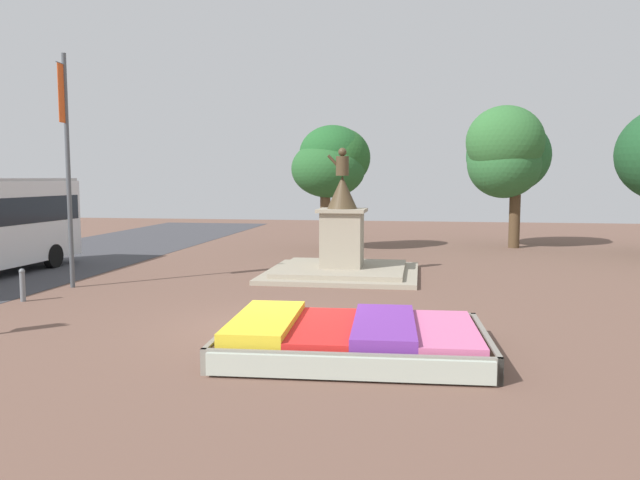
{
  "coord_description": "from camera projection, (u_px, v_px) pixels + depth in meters",
  "views": [
    {
      "loc": [
        3.22,
        -13.62,
        3.39
      ],
      "look_at": [
        0.54,
        2.95,
        1.71
      ],
      "focal_mm": 35.0,
      "sensor_mm": 36.0,
      "label": 1
    }
  ],
  "objects": [
    {
      "name": "kerb_bollard_mid_b",
      "position": [
        22.0,
        284.0,
        17.09
      ],
      "size": [
        0.16,
        0.16,
        0.91
      ],
      "color": "slate",
      "rests_on": "ground_plane"
    },
    {
      "name": "banner_pole",
      "position": [
        68.0,
        166.0,
        18.95
      ],
      "size": [
        0.14,
        0.56,
        7.11
      ],
      "color": "#4C5156",
      "rests_on": "ground_plane"
    },
    {
      "name": "park_tree_behind_statue",
      "position": [
        333.0,
        161.0,
        28.98
      ],
      "size": [
        3.64,
        3.63,
        5.82
      ],
      "color": "brown",
      "rests_on": "ground_plane"
    },
    {
      "name": "ground_plane",
      "position": [
        276.0,
        327.0,
        14.22
      ],
      "size": [
        71.15,
        71.15,
        0.0
      ],
      "primitive_type": "plane",
      "color": "brown"
    },
    {
      "name": "statue_monument",
      "position": [
        342.0,
        251.0,
        21.71
      ],
      "size": [
        5.23,
        5.23,
        4.41
      ],
      "color": "gray",
      "rests_on": "ground_plane"
    },
    {
      "name": "flower_planter",
      "position": [
        351.0,
        338.0,
        12.05
      ],
      "size": [
        5.24,
        3.81,
        0.68
      ],
      "color": "#38281C",
      "rests_on": "ground_plane"
    },
    {
      "name": "park_tree_far_left",
      "position": [
        506.0,
        154.0,
        30.13
      ],
      "size": [
        4.2,
        4.64,
        6.79
      ],
      "color": "#4C3823",
      "rests_on": "ground_plane"
    }
  ]
}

